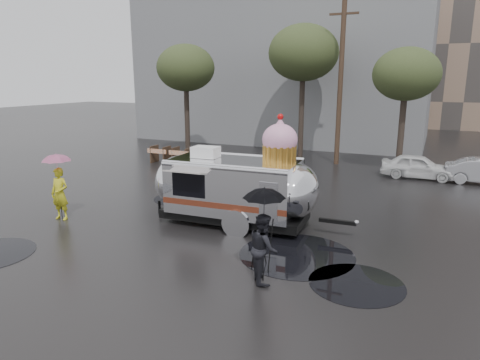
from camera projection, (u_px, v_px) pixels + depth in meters
The scene contains 14 objects.
ground at pixel (164, 235), 13.71m from camera, with size 120.00×120.00×0.00m, color black.
puddles at pixel (211, 220), 15.16m from camera, with size 12.35×12.21×0.01m.
grey_building at pixel (287, 58), 35.04m from camera, with size 22.00×12.00×13.00m, color slate.
utility_pole at pixel (340, 83), 24.00m from camera, with size 1.60×0.28×9.00m.
tree_left at pixel (186, 68), 26.76m from camera, with size 3.64×3.64×6.95m.
tree_mid at pixel (303, 53), 25.50m from camera, with size 4.20×4.20×8.03m.
tree_right at pixel (406, 75), 21.60m from camera, with size 3.36×3.36×6.42m.
barricade_row at pixel (182, 156), 24.65m from camera, with size 4.30×0.80×1.00m.
airstream_trailer at pixel (237, 185), 14.49m from camera, with size 7.23×2.99×3.89m.
person_left at pixel (60, 194), 15.06m from camera, with size 0.67×0.45×1.86m, color gold.
umbrella_pink at pixel (57, 165), 14.82m from camera, with size 1.22×1.22×2.38m.
person_right at pixel (263, 248), 10.43m from camera, with size 0.83×0.46×1.74m, color black.
umbrella_black at pixel (264, 204), 10.17m from camera, with size 1.26×1.26×2.41m.
tripod at pixel (262, 238), 11.21m from camera, with size 0.52×0.59×1.41m.
Camera 1 is at (7.60, -10.73, 4.91)m, focal length 32.00 mm.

